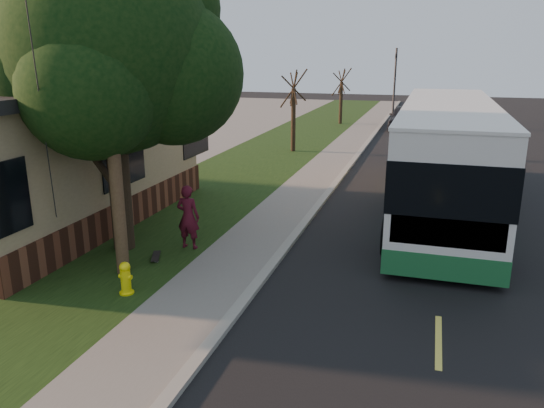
{
  "coord_description": "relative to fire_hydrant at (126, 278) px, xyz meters",
  "views": [
    {
      "loc": [
        3.56,
        -9.31,
        5.2
      ],
      "look_at": [
        -0.15,
        3.0,
        1.5
      ],
      "focal_mm": 35.0,
      "sensor_mm": 36.0,
      "label": 1
    }
  ],
  "objects": [
    {
      "name": "ground",
      "position": [
        2.6,
        0.0,
        -0.43
      ],
      "size": [
        120.0,
        120.0,
        0.0
      ],
      "primitive_type": "plane",
      "color": "black",
      "rests_on": "ground"
    },
    {
      "name": "road",
      "position": [
        6.6,
        10.0,
        -0.43
      ],
      "size": [
        8.0,
        80.0,
        0.01
      ],
      "primitive_type": "cube",
      "color": "black",
      "rests_on": "ground"
    },
    {
      "name": "curb",
      "position": [
        2.6,
        10.0,
        -0.37
      ],
      "size": [
        0.25,
        80.0,
        0.12
      ],
      "primitive_type": "cube",
      "color": "gray",
      "rests_on": "ground"
    },
    {
      "name": "sidewalk",
      "position": [
        1.6,
        10.0,
        -0.39
      ],
      "size": [
        2.0,
        80.0,
        0.08
      ],
      "primitive_type": "cube",
      "color": "slate",
      "rests_on": "ground"
    },
    {
      "name": "grass_verge",
      "position": [
        -1.9,
        10.0,
        -0.4
      ],
      "size": [
        5.0,
        80.0,
        0.07
      ],
      "primitive_type": "cube",
      "color": "black",
      "rests_on": "ground"
    },
    {
      "name": "building_lot",
      "position": [
        -11.9,
        10.0,
        -0.41
      ],
      "size": [
        15.0,
        80.0,
        0.04
      ],
      "primitive_type": "cube",
      "color": "slate",
      "rests_on": "ground"
    },
    {
      "name": "fire_hydrant",
      "position": [
        0.0,
        0.0,
        0.0
      ],
      "size": [
        0.32,
        0.32,
        0.74
      ],
      "color": "#FFEF0D",
      "rests_on": "grass_verge"
    },
    {
      "name": "utility_pole",
      "position": [
        -0.71,
        0.99,
        4.2
      ],
      "size": [
        2.86,
        3.21,
        9.07
      ],
      "color": "#473321",
      "rests_on": "ground"
    },
    {
      "name": "leafy_tree",
      "position": [
        -1.57,
        2.65,
        4.73
      ],
      "size": [
        6.3,
        6.0,
        7.8
      ],
      "color": "black",
      "rests_on": "grass_verge"
    },
    {
      "name": "bare_tree_near",
      "position": [
        -0.9,
        18.0,
        1.72
      ],
      "size": [
        1.38,
        1.21,
        4.31
      ],
      "color": "black",
      "rests_on": "grass_verge"
    },
    {
      "name": "bare_tree_far",
      "position": [
        -0.4,
        30.0,
        1.57
      ],
      "size": [
        1.38,
        1.21,
        4.03
      ],
      "color": "black",
      "rests_on": "grass_verge"
    },
    {
      "name": "traffic_signal",
      "position": [
        3.1,
        34.0,
        2.73
      ],
      "size": [
        0.18,
        0.22,
        5.5
      ],
      "color": "#2D2D30",
      "rests_on": "ground"
    },
    {
      "name": "transit_bus",
      "position": [
        6.67,
        9.08,
        1.5
      ],
      "size": [
        3.09,
        13.39,
        3.62
      ],
      "color": "silver",
      "rests_on": "ground"
    },
    {
      "name": "skateboarder",
      "position": [
        0.1,
        2.99,
        0.51
      ],
      "size": [
        0.65,
        0.43,
        1.75
      ],
      "primitive_type": "imported",
      "rotation": [
        0.0,
        0.0,
        3.12
      ],
      "color": "#4D0F1E",
      "rests_on": "grass_verge"
    },
    {
      "name": "skateboard_main",
      "position": [
        -0.4,
        2.04,
        -0.31
      ],
      "size": [
        0.47,
        0.76,
        0.07
      ],
      "color": "black",
      "rests_on": "grass_verge"
    },
    {
      "name": "dumpster",
      "position": [
        -5.34,
        5.85,
        0.32
      ],
      "size": [
        1.88,
        1.65,
        1.41
      ],
      "color": "#13311B",
      "rests_on": "building_lot"
    },
    {
      "name": "distant_car",
      "position": [
        4.23,
        29.1,
        0.38
      ],
      "size": [
        1.97,
        4.79,
        1.62
      ],
      "primitive_type": "imported",
      "rotation": [
        0.0,
        0.0,
        -0.01
      ],
      "color": "black",
      "rests_on": "ground"
    }
  ]
}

